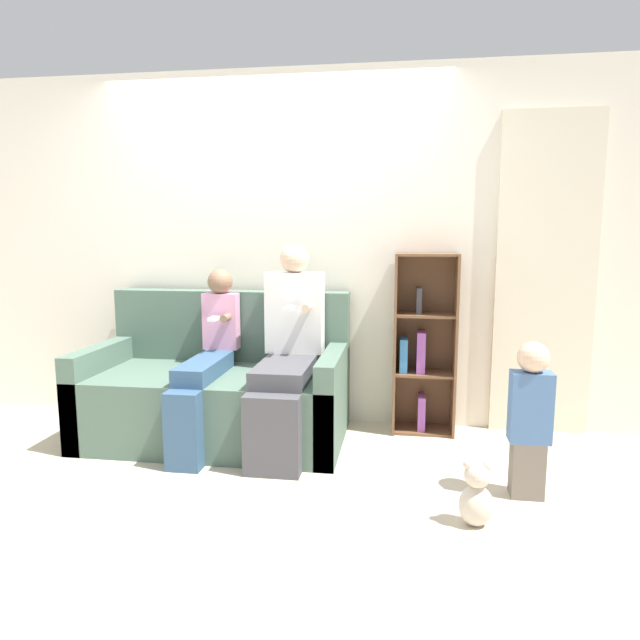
{
  "coord_description": "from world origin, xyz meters",
  "views": [
    {
      "loc": [
        0.95,
        -3.08,
        1.39
      ],
      "look_at": [
        0.4,
        0.62,
        0.82
      ],
      "focal_mm": 32.0,
      "sensor_mm": 36.0,
      "label": 1
    }
  ],
  "objects_px": {
    "couch": "(219,391)",
    "adult_seated": "(288,346)",
    "toddler_standing": "(530,416)",
    "child_seated": "(206,359)",
    "bookshelf": "(423,347)",
    "teddy_bear": "(476,495)"
  },
  "relations": [
    {
      "from": "couch",
      "to": "adult_seated",
      "type": "distance_m",
      "value": 0.63
    },
    {
      "from": "toddler_standing",
      "to": "adult_seated",
      "type": "bearing_deg",
      "value": 159.3
    },
    {
      "from": "adult_seated",
      "to": "child_seated",
      "type": "relative_size",
      "value": 1.15
    },
    {
      "from": "bookshelf",
      "to": "teddy_bear",
      "type": "bearing_deg",
      "value": -80.46
    },
    {
      "from": "couch",
      "to": "toddler_standing",
      "type": "distance_m",
      "value": 2.02
    },
    {
      "from": "child_seated",
      "to": "bookshelf",
      "type": "height_order",
      "value": "bookshelf"
    },
    {
      "from": "bookshelf",
      "to": "teddy_bear",
      "type": "distance_m",
      "value": 1.44
    },
    {
      "from": "toddler_standing",
      "to": "child_seated",
      "type": "bearing_deg",
      "value": 166.15
    },
    {
      "from": "child_seated",
      "to": "teddy_bear",
      "type": "relative_size",
      "value": 3.47
    },
    {
      "from": "adult_seated",
      "to": "couch",
      "type": "bearing_deg",
      "value": 167.82
    },
    {
      "from": "bookshelf",
      "to": "teddy_bear",
      "type": "xyz_separation_m",
      "value": [
        0.23,
        -1.35,
        -0.45
      ]
    },
    {
      "from": "child_seated",
      "to": "teddy_bear",
      "type": "distance_m",
      "value": 1.89
    },
    {
      "from": "couch",
      "to": "child_seated",
      "type": "distance_m",
      "value": 0.31
    },
    {
      "from": "child_seated",
      "to": "bookshelf",
      "type": "distance_m",
      "value": 1.5
    },
    {
      "from": "adult_seated",
      "to": "toddler_standing",
      "type": "xyz_separation_m",
      "value": [
        1.4,
        -0.53,
        -0.23
      ]
    },
    {
      "from": "bookshelf",
      "to": "couch",
      "type": "bearing_deg",
      "value": -165.93
    },
    {
      "from": "adult_seated",
      "to": "toddler_standing",
      "type": "bearing_deg",
      "value": -20.7
    },
    {
      "from": "toddler_standing",
      "to": "bookshelf",
      "type": "bearing_deg",
      "value": 118.23
    },
    {
      "from": "toddler_standing",
      "to": "bookshelf",
      "type": "xyz_separation_m",
      "value": [
        -0.53,
        0.99,
        0.16
      ]
    },
    {
      "from": "couch",
      "to": "bookshelf",
      "type": "relative_size",
      "value": 1.37
    },
    {
      "from": "adult_seated",
      "to": "teddy_bear",
      "type": "relative_size",
      "value": 3.99
    },
    {
      "from": "toddler_standing",
      "to": "teddy_bear",
      "type": "xyz_separation_m",
      "value": [
        -0.3,
        -0.36,
        -0.29
      ]
    }
  ]
}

